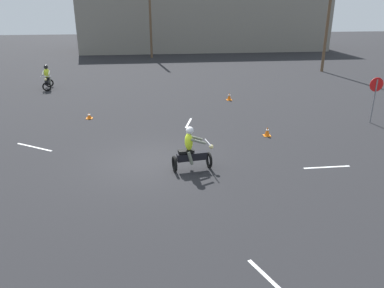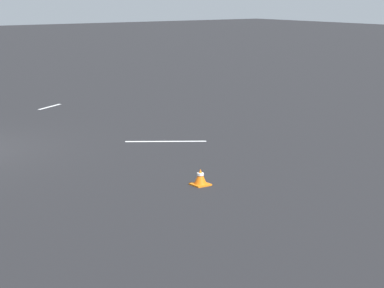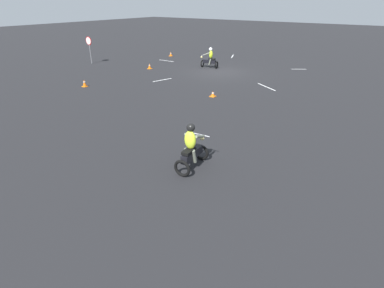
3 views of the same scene
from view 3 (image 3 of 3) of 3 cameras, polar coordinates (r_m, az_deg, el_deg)
The scene contains 13 objects.
ground_plane at distance 24.60m, azimuth 5.18°, elevation 13.51°, with size 120.00×120.00×0.00m, color black.
motorcycle_rider_foreground at distance 25.96m, azimuth 3.43°, elevation 15.85°, with size 1.55×0.83×1.66m.
motorcycle_rider_background at distance 9.95m, azimuth -0.10°, elevation -0.98°, with size 0.78×1.54×1.66m.
stop_sign at distance 29.06m, azimuth -19.01°, elevation 17.47°, with size 0.70×0.08×2.30m.
traffic_cone_near_left at distance 31.82m, azimuth -4.06°, elevation 16.72°, with size 0.32×0.32×0.41m.
traffic_cone_near_right at distance 25.87m, azimuth -8.09°, elevation 14.45°, with size 0.32×0.32×0.43m.
traffic_cone_mid_center at distance 18.01m, azimuth 3.99°, elevation 9.46°, with size 0.32×0.32×0.32m.
traffic_cone_mid_left at distance 21.33m, azimuth -19.81°, elevation 10.83°, with size 0.32×0.32×0.47m.
lane_stripe_e at distance 29.32m, azimuth -4.86°, elevation 15.53°, with size 0.10×1.79×0.01m, color silver.
lane_stripe_n at distance 22.02m, azimuth -5.69°, elevation 12.04°, with size 0.10×1.59×0.01m, color silver.
lane_stripe_nw at distance 20.70m, azimuth 14.00°, elevation 10.52°, with size 0.10×1.99×0.01m, color silver.
lane_stripe_sw at distance 27.02m, azimuth 19.69°, elevation 13.28°, with size 0.10×1.25×0.01m, color silver.
lane_stripe_s at distance 31.91m, azimuth 7.71°, elevation 16.24°, with size 0.10×1.95×0.01m, color silver.
Camera 3 is at (-11.95, 20.85, 5.22)m, focal length 28.00 mm.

